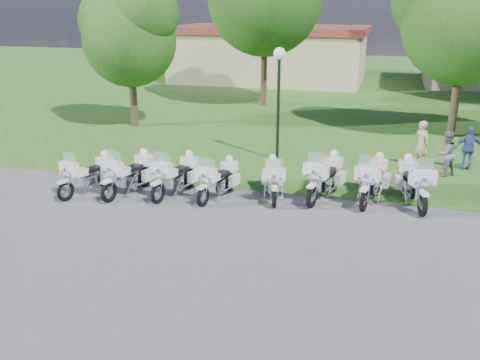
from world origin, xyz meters
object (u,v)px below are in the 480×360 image
(motorcycle_6, at_px, (373,179))
(lamp_post, at_px, (279,76))
(motorcycle_2, at_px, (176,174))
(motorcycle_3, at_px, (219,179))
(bystander_a, at_px, (422,144))
(motorcycle_0, at_px, (89,174))
(motorcycle_7, at_px, (414,182))
(motorcycle_1, at_px, (130,173))
(bystander_c, at_px, (469,148))
(motorcycle_5, at_px, (325,176))
(motorcycle_4, at_px, (273,178))
(bystander_b, at_px, (446,154))

(motorcycle_6, height_order, lamp_post, lamp_post)
(motorcycle_2, xyz_separation_m, motorcycle_3, (1.38, 0.08, -0.04))
(motorcycle_2, distance_m, bystander_a, 9.19)
(motorcycle_3, relative_size, bystander_a, 1.23)
(motorcycle_0, xyz_separation_m, lamp_post, (5.02, 5.33, 2.59))
(motorcycle_3, height_order, motorcycle_7, motorcycle_7)
(motorcycle_1, distance_m, motorcycle_6, 7.62)
(motorcycle_1, distance_m, bystander_c, 12.05)
(motorcycle_2, height_order, motorcycle_3, motorcycle_2)
(motorcycle_3, height_order, motorcycle_5, motorcycle_5)
(motorcycle_1, xyz_separation_m, motorcycle_4, (4.49, 0.86, -0.05))
(motorcycle_4, bearing_deg, motorcycle_2, -3.89)
(motorcycle_4, xyz_separation_m, bystander_b, (5.33, 3.76, 0.19))
(motorcycle_1, distance_m, bystander_a, 10.59)
(motorcycle_6, xyz_separation_m, motorcycle_7, (1.20, 0.06, 0.00))
(motorcycle_0, distance_m, bystander_b, 12.16)
(motorcycle_6, xyz_separation_m, bystander_c, (3.18, 4.19, 0.12))
(motorcycle_2, relative_size, lamp_post, 0.54)
(motorcycle_0, height_order, motorcycle_7, motorcycle_7)
(motorcycle_4, bearing_deg, motorcycle_0, -2.81)
(motorcycle_7, bearing_deg, motorcycle_5, -10.15)
(motorcycle_5, distance_m, motorcycle_7, 2.65)
(motorcycle_2, relative_size, motorcycle_6, 0.94)
(motorcycle_1, distance_m, lamp_post, 6.74)
(motorcycle_3, relative_size, motorcycle_4, 1.00)
(bystander_a, bearing_deg, motorcycle_2, 77.68)
(bystander_c, bearing_deg, bystander_b, 38.46)
(lamp_post, bearing_deg, motorcycle_7, -35.45)
(motorcycle_2, height_order, motorcycle_4, motorcycle_2)
(motorcycle_0, bearing_deg, bystander_b, -137.73)
(bystander_b, bearing_deg, motorcycle_2, -10.93)
(motorcycle_3, bearing_deg, motorcycle_6, -154.45)
(bystander_a, bearing_deg, motorcycle_4, 88.68)
(motorcycle_1, bearing_deg, motorcycle_0, 28.62)
(motorcycle_6, xyz_separation_m, bystander_a, (1.55, 4.09, 0.18))
(motorcycle_6, xyz_separation_m, bystander_b, (2.33, 3.21, 0.11))
(motorcycle_2, relative_size, motorcycle_7, 0.95)
(motorcycle_1, bearing_deg, motorcycle_2, -155.29)
(motorcycle_0, distance_m, motorcycle_4, 5.89)
(motorcycle_6, relative_size, bystander_a, 1.40)
(motorcycle_3, distance_m, bystander_b, 8.16)
(motorcycle_6, bearing_deg, motorcycle_7, -166.92)
(motorcycle_2, relative_size, motorcycle_5, 0.95)
(motorcycle_4, relative_size, bystander_c, 1.33)
(motorcycle_1, bearing_deg, bystander_a, -135.08)
(motorcycle_4, bearing_deg, bystander_a, -149.01)
(motorcycle_1, bearing_deg, motorcycle_7, -156.82)
(motorcycle_2, bearing_deg, motorcycle_0, 26.67)
(motorcycle_7, relative_size, bystander_b, 1.51)
(motorcycle_3, distance_m, motorcycle_7, 5.93)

